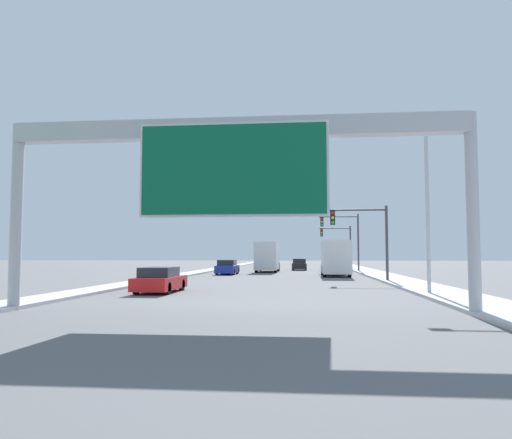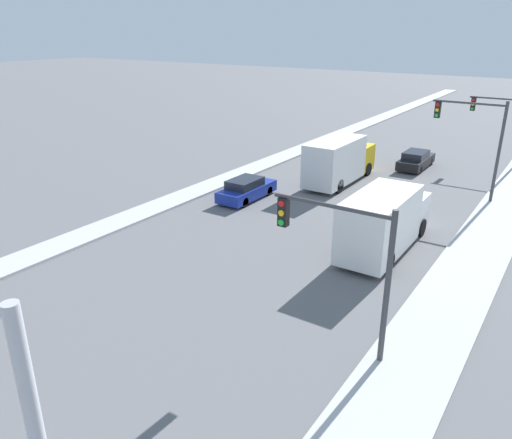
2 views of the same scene
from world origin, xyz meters
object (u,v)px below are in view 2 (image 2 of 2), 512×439
at_px(car_mid_center, 246,189).
at_px(truck_box_primary, 339,161).
at_px(truck_box_secondary, 384,221).
at_px(traffic_light_mid_block, 478,134).
at_px(traffic_light_near_intersection, 347,252).
at_px(traffic_light_far_intersection, 503,119).
at_px(car_mid_left, 416,160).

distance_m(car_mid_center, truck_box_primary, 7.73).
distance_m(truck_box_secondary, traffic_light_mid_block, 11.56).
height_order(car_mid_center, traffic_light_mid_block, traffic_light_mid_block).
height_order(truck_box_primary, traffic_light_mid_block, traffic_light_mid_block).
bearing_deg(traffic_light_mid_block, car_mid_center, -146.48).
xyz_separation_m(truck_box_primary, traffic_light_near_intersection, (8.79, -18.63, 2.13)).
bearing_deg(car_mid_center, truck_box_secondary, -15.33).
height_order(car_mid_center, traffic_light_near_intersection, traffic_light_near_intersection).
distance_m(truck_box_secondary, traffic_light_near_intersection, 9.37).
height_order(car_mid_center, traffic_light_far_intersection, traffic_light_far_intersection).
xyz_separation_m(traffic_light_mid_block, traffic_light_far_intersection, (0.01, 10.00, -0.53)).
relative_size(car_mid_center, truck_box_secondary, 0.60).
bearing_deg(traffic_light_far_intersection, car_mid_left, -142.59).
distance_m(car_mid_left, truck_box_secondary, 17.35).
bearing_deg(car_mid_center, traffic_light_near_intersection, -43.86).
height_order(truck_box_primary, truck_box_secondary, truck_box_primary).
bearing_deg(car_mid_left, car_mid_center, -116.43).
distance_m(car_mid_left, traffic_light_near_intersection, 26.61).
bearing_deg(traffic_light_far_intersection, traffic_light_near_intersection, -90.15).
bearing_deg(truck_box_secondary, traffic_light_near_intersection, -78.66).
bearing_deg(traffic_light_near_intersection, car_mid_center, 136.14).
bearing_deg(car_mid_left, traffic_light_mid_block, -47.70).
height_order(truck_box_primary, traffic_light_near_intersection, traffic_light_near_intersection).
distance_m(truck_box_primary, traffic_light_mid_block, 9.38).
bearing_deg(traffic_light_near_intersection, car_mid_left, 101.55).
xyz_separation_m(traffic_light_near_intersection, traffic_light_far_intersection, (0.08, 30.00, 0.09)).
height_order(car_mid_center, truck_box_secondary, truck_box_secondary).
bearing_deg(traffic_light_far_intersection, truck_box_primary, -127.95).
xyz_separation_m(truck_box_primary, truck_box_secondary, (7.00, -9.70, -0.05)).
height_order(car_mid_left, traffic_light_mid_block, traffic_light_mid_block).
relative_size(truck_box_secondary, traffic_light_near_intersection, 1.38).
bearing_deg(traffic_light_far_intersection, traffic_light_mid_block, -90.04).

